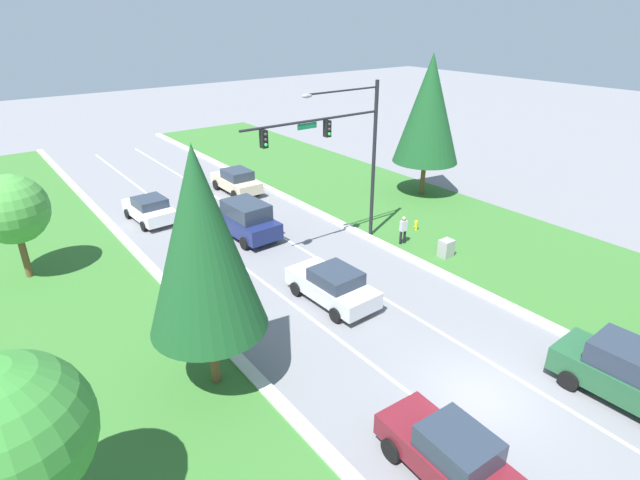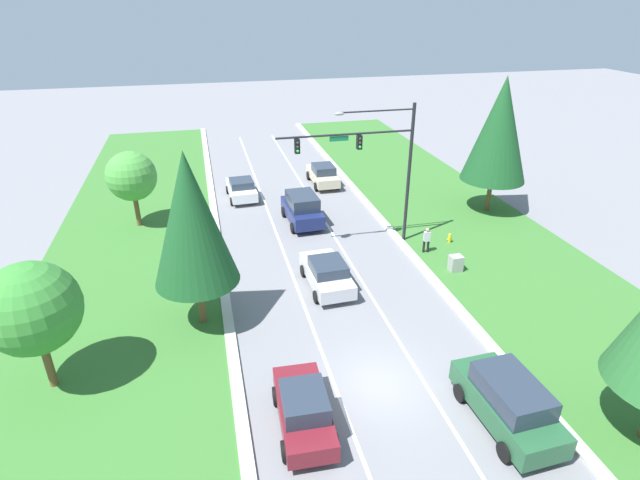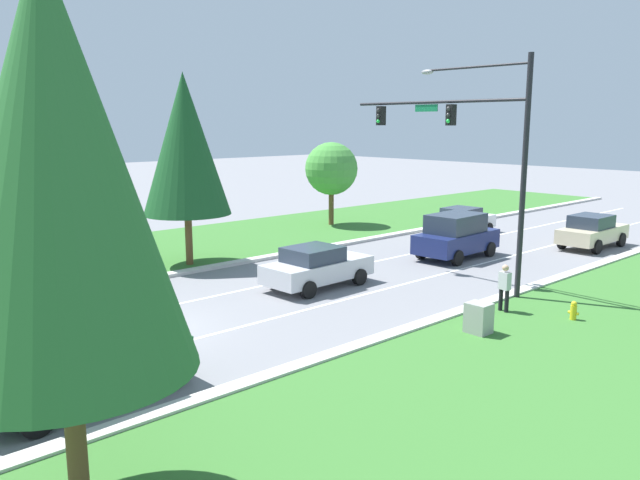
{
  "view_description": "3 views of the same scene",
  "coord_description": "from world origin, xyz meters",
  "px_view_note": "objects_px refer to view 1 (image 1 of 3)",
  "views": [
    {
      "loc": [
        -12.24,
        -7.2,
        11.86
      ],
      "look_at": [
        0.9,
        10.23,
        1.83
      ],
      "focal_mm": 28.0,
      "sensor_mm": 36.0,
      "label": 1
    },
    {
      "loc": [
        -6.03,
        -14.54,
        14.19
      ],
      "look_at": [
        -0.32,
        8.94,
        2.28
      ],
      "focal_mm": 28.0,
      "sensor_mm": 36.0,
      "label": 2
    },
    {
      "loc": [
        17.4,
        -8.03,
        6.32
      ],
      "look_at": [
        -0.32,
        8.08,
        1.83
      ],
      "focal_mm": 35.0,
      "sensor_mm": 36.0,
      "label": 3
    }
  ],
  "objects_px": {
    "utility_cabinet": "(446,249)",
    "fire_hydrant": "(416,226)",
    "pedestrian": "(403,229)",
    "oak_near_left_tree": "(12,210)",
    "conifer_mid_left_tree": "(201,242)",
    "navy_suv": "(246,219)",
    "conifer_far_right_tree": "(429,109)",
    "champagne_sedan": "(236,181)",
    "white_sedan": "(150,209)",
    "burgundy_sedan": "(451,455)",
    "forest_suv": "(632,375)",
    "oak_far_left_tree": "(8,435)",
    "silver_sedan": "(333,285)",
    "traffic_signal_mast": "(343,143)"
  },
  "relations": [
    {
      "from": "champagne_sedan",
      "to": "conifer_far_right_tree",
      "type": "bearing_deg",
      "value": -39.0
    },
    {
      "from": "white_sedan",
      "to": "conifer_mid_left_tree",
      "type": "distance_m",
      "value": 16.96
    },
    {
      "from": "utility_cabinet",
      "to": "conifer_mid_left_tree",
      "type": "height_order",
      "value": "conifer_mid_left_tree"
    },
    {
      "from": "burgundy_sedan",
      "to": "conifer_far_right_tree",
      "type": "xyz_separation_m",
      "value": [
        17.2,
        16.73,
        5.09
      ]
    },
    {
      "from": "traffic_signal_mast",
      "to": "fire_hydrant",
      "type": "height_order",
      "value": "traffic_signal_mast"
    },
    {
      "from": "oak_far_left_tree",
      "to": "forest_suv",
      "type": "bearing_deg",
      "value": -19.94
    },
    {
      "from": "conifer_far_right_tree",
      "to": "silver_sedan",
      "type": "bearing_deg",
      "value": -151.87
    },
    {
      "from": "navy_suv",
      "to": "pedestrian",
      "type": "xyz_separation_m",
      "value": [
        6.38,
        -6.17,
        -0.14
      ]
    },
    {
      "from": "fire_hydrant",
      "to": "conifer_mid_left_tree",
      "type": "height_order",
      "value": "conifer_mid_left_tree"
    },
    {
      "from": "burgundy_sedan",
      "to": "champagne_sedan",
      "type": "bearing_deg",
      "value": 77.01
    },
    {
      "from": "utility_cabinet",
      "to": "champagne_sedan",
      "type": "bearing_deg",
      "value": 103.43
    },
    {
      "from": "traffic_signal_mast",
      "to": "fire_hydrant",
      "type": "distance_m",
      "value": 7.37
    },
    {
      "from": "utility_cabinet",
      "to": "oak_far_left_tree",
      "type": "relative_size",
      "value": 0.18
    },
    {
      "from": "champagne_sedan",
      "to": "oak_near_left_tree",
      "type": "xyz_separation_m",
      "value": [
        -14.15,
        -5.11,
        2.69
      ]
    },
    {
      "from": "conifer_mid_left_tree",
      "to": "navy_suv",
      "type": "bearing_deg",
      "value": 55.65
    },
    {
      "from": "white_sedan",
      "to": "oak_far_left_tree",
      "type": "xyz_separation_m",
      "value": [
        -9.41,
        -19.0,
        2.94
      ]
    },
    {
      "from": "silver_sedan",
      "to": "utility_cabinet",
      "type": "distance_m",
      "value": 7.5
    },
    {
      "from": "white_sedan",
      "to": "conifer_mid_left_tree",
      "type": "height_order",
      "value": "conifer_mid_left_tree"
    },
    {
      "from": "utility_cabinet",
      "to": "white_sedan",
      "type": "bearing_deg",
      "value": 126.56
    },
    {
      "from": "navy_suv",
      "to": "oak_far_left_tree",
      "type": "height_order",
      "value": "oak_far_left_tree"
    },
    {
      "from": "silver_sedan",
      "to": "oak_near_left_tree",
      "type": "height_order",
      "value": "oak_near_left_tree"
    },
    {
      "from": "champagne_sedan",
      "to": "white_sedan",
      "type": "xyz_separation_m",
      "value": [
        -6.85,
        -1.55,
        -0.08
      ]
    },
    {
      "from": "pedestrian",
      "to": "oak_near_left_tree",
      "type": "bearing_deg",
      "value": -15.29
    },
    {
      "from": "oak_near_left_tree",
      "to": "conifer_far_right_tree",
      "type": "relative_size",
      "value": 0.55
    },
    {
      "from": "fire_hydrant",
      "to": "oak_far_left_tree",
      "type": "xyz_separation_m",
      "value": [
        -21.39,
        -8.02,
        3.39
      ]
    },
    {
      "from": "navy_suv",
      "to": "oak_far_left_tree",
      "type": "bearing_deg",
      "value": -136.74
    },
    {
      "from": "navy_suv",
      "to": "utility_cabinet",
      "type": "relative_size",
      "value": 4.59
    },
    {
      "from": "navy_suv",
      "to": "conifer_far_right_tree",
      "type": "relative_size",
      "value": 0.48
    },
    {
      "from": "pedestrian",
      "to": "conifer_far_right_tree",
      "type": "height_order",
      "value": "conifer_far_right_tree"
    },
    {
      "from": "silver_sedan",
      "to": "conifer_far_right_tree",
      "type": "height_order",
      "value": "conifer_far_right_tree"
    },
    {
      "from": "burgundy_sedan",
      "to": "conifer_far_right_tree",
      "type": "distance_m",
      "value": 24.53
    },
    {
      "from": "traffic_signal_mast",
      "to": "silver_sedan",
      "type": "xyz_separation_m",
      "value": [
        -3.96,
        -4.28,
        -4.94
      ]
    },
    {
      "from": "fire_hydrant",
      "to": "oak_near_left_tree",
      "type": "xyz_separation_m",
      "value": [
        -19.29,
        7.42,
        3.21
      ]
    },
    {
      "from": "utility_cabinet",
      "to": "conifer_far_right_tree",
      "type": "bearing_deg",
      "value": 49.64
    },
    {
      "from": "champagne_sedan",
      "to": "conifer_mid_left_tree",
      "type": "xyz_separation_m",
      "value": [
        -10.29,
        -17.5,
        4.55
      ]
    },
    {
      "from": "forest_suv",
      "to": "conifer_far_right_tree",
      "type": "xyz_separation_m",
      "value": [
        9.99,
        18.27,
        4.94
      ]
    },
    {
      "from": "champagne_sedan",
      "to": "conifer_mid_left_tree",
      "type": "relative_size",
      "value": 0.54
    },
    {
      "from": "pedestrian",
      "to": "oak_near_left_tree",
      "type": "distance_m",
      "value": 19.33
    },
    {
      "from": "utility_cabinet",
      "to": "fire_hydrant",
      "type": "height_order",
      "value": "utility_cabinet"
    },
    {
      "from": "burgundy_sedan",
      "to": "oak_far_left_tree",
      "type": "xyz_separation_m",
      "value": [
        -9.33,
        4.46,
        2.85
      ]
    },
    {
      "from": "burgundy_sedan",
      "to": "forest_suv",
      "type": "bearing_deg",
      "value": -9.56
    },
    {
      "from": "burgundy_sedan",
      "to": "forest_suv",
      "type": "relative_size",
      "value": 0.91
    },
    {
      "from": "silver_sedan",
      "to": "oak_far_left_tree",
      "type": "xyz_separation_m",
      "value": [
        -12.56,
        -4.81,
        2.9
      ]
    },
    {
      "from": "pedestrian",
      "to": "conifer_mid_left_tree",
      "type": "height_order",
      "value": "conifer_mid_left_tree"
    },
    {
      "from": "fire_hydrant",
      "to": "navy_suv",
      "type": "bearing_deg",
      "value": 147.66
    },
    {
      "from": "champagne_sedan",
      "to": "fire_hydrant",
      "type": "bearing_deg",
      "value": -67.86
    },
    {
      "from": "burgundy_sedan",
      "to": "conifer_mid_left_tree",
      "type": "distance_m",
      "value": 9.4
    },
    {
      "from": "oak_far_left_tree",
      "to": "conifer_mid_left_tree",
      "type": "relative_size",
      "value": 0.65
    },
    {
      "from": "pedestrian",
      "to": "oak_far_left_tree",
      "type": "bearing_deg",
      "value": 30.61
    },
    {
      "from": "white_sedan",
      "to": "conifer_far_right_tree",
      "type": "height_order",
      "value": "conifer_far_right_tree"
    }
  ]
}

